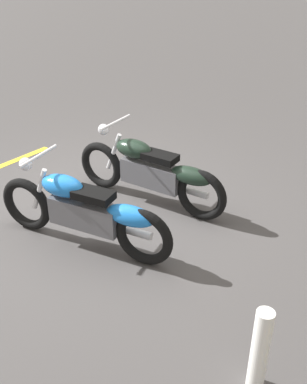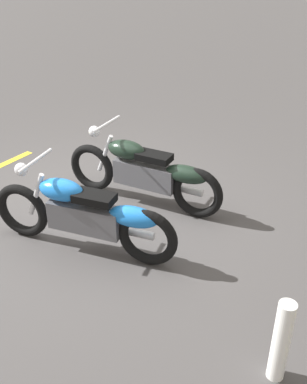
{
  "view_description": "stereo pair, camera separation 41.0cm",
  "coord_description": "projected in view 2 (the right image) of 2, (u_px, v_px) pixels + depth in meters",
  "views": [
    {
      "loc": [
        4.11,
        -3.18,
        3.11
      ],
      "look_at": [
        1.11,
        0.0,
        0.65
      ],
      "focal_mm": 42.68,
      "sensor_mm": 36.0,
      "label": 1
    },
    {
      "loc": [
        3.8,
        -3.45,
        3.11
      ],
      "look_at": [
        1.11,
        0.0,
        0.65
      ],
      "focal_mm": 42.68,
      "sensor_mm": 36.0,
      "label": 2
    }
  ],
  "objects": [
    {
      "name": "bollard_post",
      "position": [
        281.0,
        342.0,
        3.51
      ],
      "size": [
        0.14,
        0.14,
        0.77
      ],
      "primitive_type": "cylinder",
      "color": "white",
      "rests_on": "ground"
    },
    {
      "name": "motorcycle_bright_foreground",
      "position": [
        86.0,
        214.0,
        4.97
      ],
      "size": [
        2.16,
        0.87,
        1.04
      ],
      "rotation": [
        0.0,
        0.0,
        3.45
      ],
      "color": "black",
      "rests_on": "ground"
    },
    {
      "name": "ground_plane",
      "position": [
        87.0,
        210.0,
        5.93
      ],
      "size": [
        60.0,
        60.0,
        0.0
      ],
      "primitive_type": "plane",
      "color": "#474444"
    },
    {
      "name": "motorcycle_dark_foreground",
      "position": [
        146.0,
        172.0,
        5.87
      ],
      "size": [
        2.21,
        0.74,
        1.04
      ],
      "rotation": [
        0.0,
        0.0,
        3.33
      ],
      "color": "black",
      "rests_on": "ground"
    }
  ]
}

